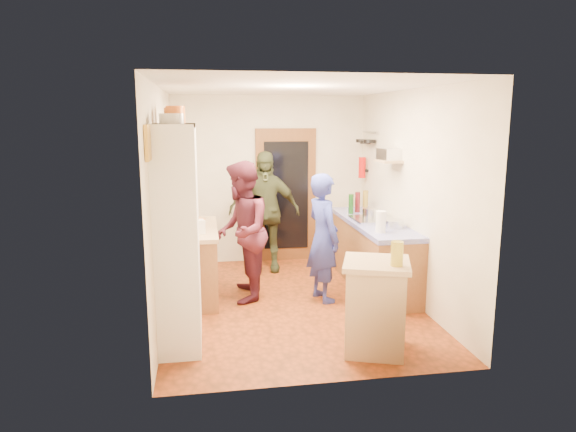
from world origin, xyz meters
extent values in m
cube|color=#923C15|center=(0.00, 0.00, -0.01)|extent=(3.00, 4.00, 0.02)
cube|color=silver|center=(0.00, 0.00, 2.61)|extent=(3.00, 4.00, 0.02)
cube|color=silver|center=(0.00, 2.01, 1.30)|extent=(3.00, 0.02, 2.60)
cube|color=silver|center=(0.00, -2.01, 1.30)|extent=(3.00, 0.02, 2.60)
cube|color=silver|center=(-1.51, 0.00, 1.30)|extent=(0.02, 4.00, 2.60)
cube|color=silver|center=(1.51, 0.00, 1.30)|extent=(0.02, 4.00, 2.60)
cube|color=brown|center=(0.25, 1.97, 1.05)|extent=(0.95, 0.06, 2.10)
cube|color=black|center=(0.25, 1.94, 1.05)|extent=(0.70, 0.02, 1.70)
cube|color=white|center=(-1.30, -0.80, 1.10)|extent=(0.40, 1.20, 2.20)
cube|color=white|center=(-1.30, -0.80, 2.18)|extent=(0.40, 1.14, 0.04)
cylinder|color=white|center=(-1.30, -1.16, 2.25)|extent=(0.22, 0.22, 0.09)
cylinder|color=orange|center=(-1.30, -0.72, 2.28)|extent=(0.19, 0.19, 0.15)
cylinder|color=orange|center=(-1.30, -0.41, 2.29)|extent=(0.20, 0.20, 0.18)
cube|color=brown|center=(-1.20, 0.45, 0.42)|extent=(0.60, 1.40, 0.85)
cube|color=tan|center=(-1.20, 0.45, 0.88)|extent=(0.64, 1.44, 0.05)
cube|color=white|center=(-1.15, 0.08, 0.98)|extent=(0.25, 0.20, 0.16)
cylinder|color=white|center=(-1.25, 0.32, 0.98)|extent=(0.18, 0.18, 0.17)
cylinder|color=orange|center=(-1.12, 0.57, 0.94)|extent=(0.22, 0.22, 0.08)
cube|color=tan|center=(-1.18, 0.98, 0.91)|extent=(0.30, 0.22, 0.02)
cube|color=brown|center=(1.20, 0.50, 0.42)|extent=(0.60, 2.20, 0.84)
cube|color=#1416A3|center=(1.20, 0.50, 0.87)|extent=(0.62, 2.22, 0.06)
cube|color=silver|center=(1.20, 0.47, 0.92)|extent=(0.55, 0.58, 0.04)
cylinder|color=silver|center=(1.15, 0.48, 1.01)|extent=(0.21, 0.21, 0.13)
cylinder|color=#143F14|center=(1.05, 1.04, 1.04)|extent=(0.09, 0.09, 0.29)
cylinder|color=#591419|center=(1.18, 1.15, 1.05)|extent=(0.09, 0.09, 0.30)
cylinder|color=olive|center=(1.31, 1.19, 1.06)|extent=(0.10, 0.10, 0.31)
cylinder|color=white|center=(1.05, -0.22, 1.03)|extent=(0.14, 0.14, 0.26)
cylinder|color=silver|center=(1.30, 0.02, 0.95)|extent=(0.29, 0.29, 0.10)
cube|color=tan|center=(0.58, -1.46, 0.43)|extent=(0.70, 0.70, 0.86)
cube|color=tan|center=(0.58, -1.46, 0.89)|extent=(0.79, 0.79, 0.05)
cube|color=white|center=(0.55, -1.39, 0.90)|extent=(0.42, 0.38, 0.02)
cylinder|color=#AD9E2D|center=(0.71, -1.63, 1.02)|extent=(0.15, 0.15, 0.23)
cylinder|color=silver|center=(1.46, 1.52, 2.05)|extent=(0.02, 0.65, 0.02)
cylinder|color=black|center=(1.40, 1.35, 1.92)|extent=(0.18, 0.18, 0.05)
cylinder|color=black|center=(1.40, 1.55, 1.90)|extent=(0.16, 0.16, 0.05)
cylinder|color=black|center=(1.40, 1.75, 1.91)|extent=(0.17, 0.17, 0.05)
cube|color=tan|center=(1.37, 0.45, 1.70)|extent=(0.26, 0.42, 0.03)
cube|color=silver|center=(1.37, 0.45, 1.79)|extent=(0.26, 0.33, 0.15)
cube|color=black|center=(1.47, 1.70, 1.45)|extent=(0.06, 0.10, 0.04)
cylinder|color=red|center=(1.41, 1.70, 1.50)|extent=(0.11, 0.11, 0.32)
cube|color=gold|center=(-1.48, -1.55, 2.05)|extent=(0.03, 0.25, 0.30)
imported|color=#2B3694|center=(0.44, 0.04, 0.80)|extent=(0.52, 0.66, 1.60)
imported|color=#451825|center=(-0.55, 0.26, 0.87)|extent=(0.75, 0.92, 1.75)
imported|color=#333922|center=(-0.15, 1.44, 0.89)|extent=(1.08, 0.52, 1.79)
camera|label=1|loc=(-1.03, -5.98, 2.25)|focal=32.00mm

